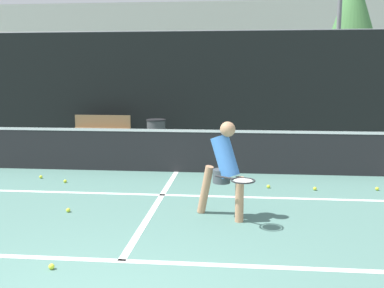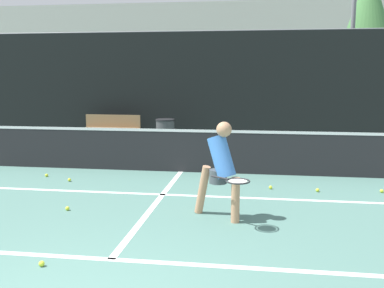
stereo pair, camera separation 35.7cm
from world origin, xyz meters
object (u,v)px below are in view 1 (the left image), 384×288
at_px(player_practicing, 224,166).
at_px(trash_bin, 156,132).
at_px(courtside_bench, 102,128).
at_px(parked_car, 220,115).

distance_m(player_practicing, trash_bin, 7.10).
height_order(courtside_bench, parked_car, parked_car).
height_order(trash_bin, parked_car, parked_car).
distance_m(courtside_bench, parked_car, 4.68).
relative_size(player_practicing, parked_car, 0.34).
bearing_deg(parked_car, player_practicing, -87.38).
xyz_separation_m(player_practicing, parked_car, (-0.46, 10.09, -0.17)).
bearing_deg(courtside_bench, player_practicing, -59.33).
bearing_deg(player_practicing, courtside_bench, 152.12).
bearing_deg(courtside_bench, parked_car, 41.44).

